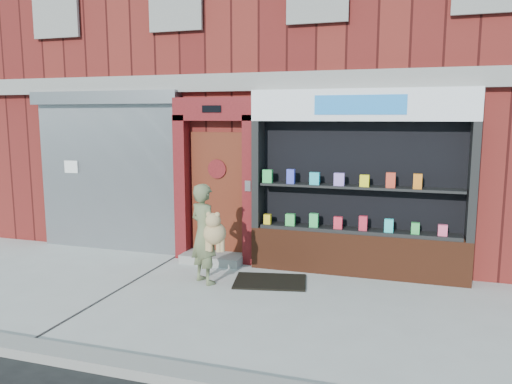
% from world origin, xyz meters
% --- Properties ---
extents(ground, '(80.00, 80.00, 0.00)m').
position_xyz_m(ground, '(0.00, 0.00, 0.00)').
color(ground, '#9E9E99').
rests_on(ground, ground).
extents(curb, '(60.00, 0.30, 0.12)m').
position_xyz_m(curb, '(0.00, -2.15, 0.06)').
color(curb, gray).
rests_on(curb, ground).
extents(building, '(12.00, 8.16, 8.00)m').
position_xyz_m(building, '(-0.00, 5.99, 4.00)').
color(building, '#591614').
rests_on(building, ground).
extents(shutter_bay, '(3.10, 0.30, 3.04)m').
position_xyz_m(shutter_bay, '(-3.00, 1.93, 1.72)').
color(shutter_bay, gray).
rests_on(shutter_bay, ground).
extents(red_door_bay, '(1.52, 0.58, 2.90)m').
position_xyz_m(red_door_bay, '(-0.75, 1.86, 1.46)').
color(red_door_bay, '#4F0D10').
rests_on(red_door_bay, ground).
extents(pharmacy_bay, '(3.50, 0.41, 3.00)m').
position_xyz_m(pharmacy_bay, '(1.75, 1.81, 1.37)').
color(pharmacy_bay, '#572614').
rests_on(pharmacy_bay, ground).
extents(woman, '(0.76, 0.65, 1.56)m').
position_xyz_m(woman, '(-0.42, 0.62, 0.79)').
color(woman, '#5F6844').
rests_on(woman, ground).
extents(doormat, '(1.24, 0.98, 0.03)m').
position_xyz_m(doormat, '(0.52, 0.96, 0.01)').
color(doormat, black).
rests_on(doormat, ground).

